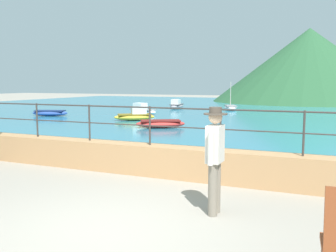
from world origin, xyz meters
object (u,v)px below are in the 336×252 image
object	(u,v)px
boat_0	(135,116)
boat_4	(160,124)
boat_5	(142,110)
boat_2	(230,107)
boat_3	(50,113)
person_walking	(215,155)
boat_1	(177,105)

from	to	relation	value
boat_0	boat_4	distance (m)	3.82
boat_5	boat_0	bearing A→B (deg)	-68.37
boat_2	boat_3	xyz separation A→B (m)	(-9.36, -9.81, -0.01)
person_walking	boat_1	xyz separation A→B (m)	(-9.75, 22.66, -0.65)
boat_3	boat_5	bearing A→B (deg)	35.10
boat_0	boat_2	distance (m)	10.57
boat_0	boat_2	size ratio (longest dim) A/B	0.97
person_walking	boat_2	world-z (taller)	boat_2
boat_4	boat_5	xyz separation A→B (m)	(-4.24, 6.39, 0.07)
boat_5	boat_4	bearing A→B (deg)	-56.45
boat_4	boat_1	bearing A→B (deg)	108.64
boat_0	boat_5	world-z (taller)	same
boat_1	boat_4	world-z (taller)	boat_1
boat_0	boat_4	bearing A→B (deg)	-43.86
boat_0	boat_4	world-z (taller)	boat_0
boat_3	boat_4	world-z (taller)	same
person_walking	boat_1	distance (m)	24.67
boat_0	person_walking	bearing A→B (deg)	-56.86
person_walking	boat_0	xyz separation A→B (m)	(-8.20, 12.56, -0.65)
boat_0	boat_3	size ratio (longest dim) A/B	0.97
boat_3	boat_0	bearing A→B (deg)	-2.93
boat_1	boat_0	bearing A→B (deg)	-81.29
boat_0	boat_3	bearing A→B (deg)	177.07
boat_2	boat_3	bearing A→B (deg)	-133.64
boat_2	boat_5	size ratio (longest dim) A/B	1.00
boat_1	boat_5	xyz separation A→B (m)	(0.06, -6.35, 0.00)
person_walking	boat_0	distance (m)	15.02
boat_5	boat_2	bearing A→B (deg)	54.92
person_walking	boat_5	size ratio (longest dim) A/B	0.71
boat_2	boat_1	bearing A→B (deg)	-179.49
person_walking	boat_4	distance (m)	11.34
person_walking	boat_4	size ratio (longest dim) A/B	0.71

